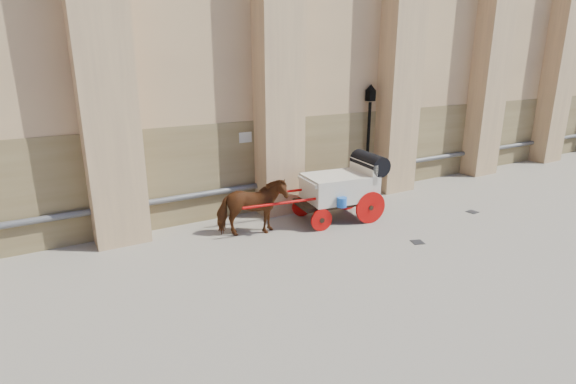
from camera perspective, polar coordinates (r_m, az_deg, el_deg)
ground at (r=12.74m, az=10.93°, el=-6.23°), size 90.00×90.00×0.00m
horse at (r=12.75m, az=-4.60°, el=-1.97°), size 2.13×1.38×1.65m
carriage at (r=14.03m, az=7.10°, el=0.88°), size 4.78×1.86×2.04m
street_lamp at (r=16.72m, az=10.17°, el=6.97°), size 0.37×0.37×3.99m
drain_grate_near at (r=12.97m, az=16.12°, el=-6.14°), size 0.41×0.41×0.01m
drain_grate_far at (r=16.02m, az=22.37°, el=-2.35°), size 0.35×0.35×0.01m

